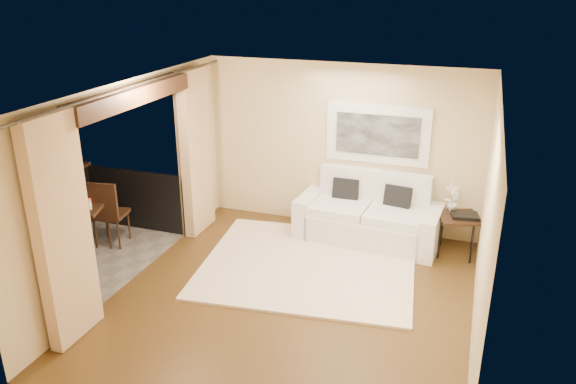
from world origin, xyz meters
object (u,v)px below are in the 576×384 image
at_px(ice_bucket, 73,197).
at_px(side_table, 458,220).
at_px(sofa, 369,217).
at_px(balcony_chair_far, 106,209).
at_px(balcony_chair_near, 54,247).
at_px(orchid, 453,198).
at_px(bistro_table, 80,212).

bearing_deg(ice_bucket, side_table, 17.86).
relative_size(sofa, side_table, 3.11).
distance_m(balcony_chair_far, balcony_chair_near, 1.15).
bearing_deg(sofa, orchid, 4.98).
height_order(side_table, bistro_table, bistro_table).
bearing_deg(balcony_chair_far, ice_bucket, 26.16).
xyz_separation_m(sofa, bistro_table, (-3.94, -1.92, 0.31)).
relative_size(sofa, balcony_chair_far, 2.11).
bearing_deg(balcony_chair_near, side_table, 17.58).
distance_m(bistro_table, balcony_chair_near, 0.85).
relative_size(bistro_table, balcony_chair_near, 0.90).
distance_m(side_table, bistro_table, 5.59).
xyz_separation_m(balcony_chair_far, balcony_chair_near, (-0.02, -1.15, -0.10)).
distance_m(sofa, balcony_chair_near, 4.63).
xyz_separation_m(side_table, balcony_chair_near, (-5.09, -2.63, -0.04)).
height_order(side_table, balcony_chair_far, balcony_chair_far).
xyz_separation_m(side_table, orchid, (-0.12, 0.12, 0.29)).
relative_size(side_table, balcony_chair_near, 0.79).
xyz_separation_m(balcony_chair_near, ice_bucket, (-0.34, 0.88, 0.34)).
relative_size(orchid, ice_bucket, 2.28).
distance_m(orchid, balcony_chair_far, 5.21).
height_order(bistro_table, ice_bucket, ice_bucket).
bearing_deg(ice_bucket, bistro_table, -25.15).
bearing_deg(sofa, ice_bucket, -151.70).
xyz_separation_m(bistro_table, balcony_chair_far, (0.22, 0.34, -0.06)).
height_order(orchid, balcony_chair_far, orchid).
xyz_separation_m(orchid, balcony_chair_near, (-4.97, -2.75, -0.32)).
bearing_deg(balcony_chair_far, sofa, -167.26).
relative_size(side_table, balcony_chair_far, 0.68).
relative_size(sofa, bistro_table, 2.75).
relative_size(balcony_chair_near, ice_bucket, 4.58).
distance_m(sofa, orchid, 1.32).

